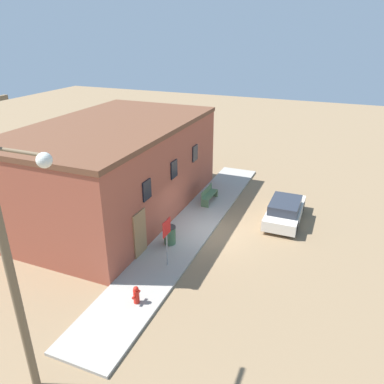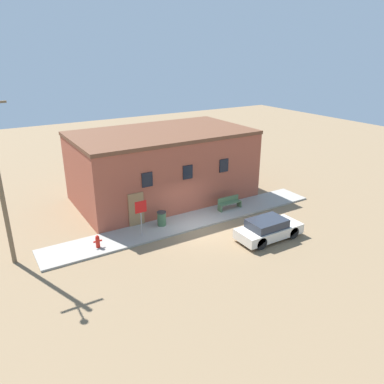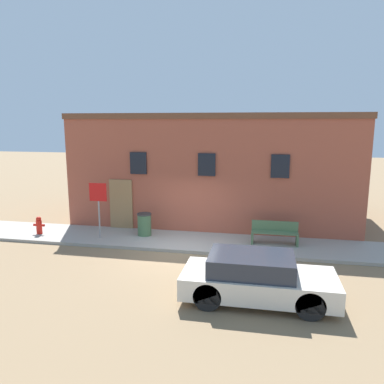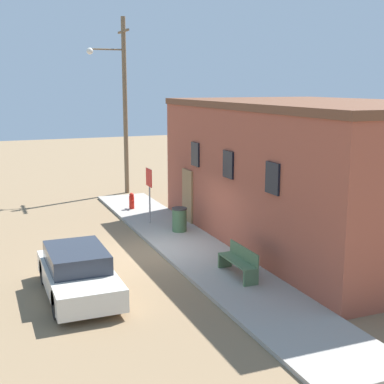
{
  "view_description": "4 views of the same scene",
  "coord_description": "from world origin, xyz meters",
  "px_view_note": "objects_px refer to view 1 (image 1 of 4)",
  "views": [
    {
      "loc": [
        -15.52,
        -5.26,
        9.45
      ],
      "look_at": [
        0.16,
        1.17,
        2.0
      ],
      "focal_mm": 35.0,
      "sensor_mm": 36.0,
      "label": 1
    },
    {
      "loc": [
        -11.1,
        -17.27,
        10.23
      ],
      "look_at": [
        0.16,
        1.17,
        2.0
      ],
      "focal_mm": 35.0,
      "sensor_mm": 36.0,
      "label": 2
    },
    {
      "loc": [
        2.79,
        -12.31,
        4.58
      ],
      "look_at": [
        0.16,
        1.17,
        2.0
      ],
      "focal_mm": 35.0,
      "sensor_mm": 36.0,
      "label": 3
    },
    {
      "loc": [
        16.21,
        -5.34,
        5.48
      ],
      "look_at": [
        0.16,
        1.17,
        2.0
      ],
      "focal_mm": 50.0,
      "sensor_mm": 36.0,
      "label": 4
    }
  ],
  "objects_px": {
    "trash_bin": "(170,235)",
    "parked_car": "(285,211)",
    "stop_sign": "(167,234)",
    "bench": "(209,195)",
    "utility_pole": "(8,246)",
    "fire_hydrant": "(136,295)"
  },
  "relations": [
    {
      "from": "stop_sign",
      "to": "bench",
      "type": "distance_m",
      "value": 6.81
    },
    {
      "from": "bench",
      "to": "utility_pole",
      "type": "xyz_separation_m",
      "value": [
        -13.43,
        0.24,
        4.2
      ]
    },
    {
      "from": "parked_car",
      "to": "stop_sign",
      "type": "bearing_deg",
      "value": 147.42
    },
    {
      "from": "stop_sign",
      "to": "parked_car",
      "type": "height_order",
      "value": "stop_sign"
    },
    {
      "from": "bench",
      "to": "fire_hydrant",
      "type": "bearing_deg",
      "value": -176.63
    },
    {
      "from": "utility_pole",
      "to": "stop_sign",
      "type": "bearing_deg",
      "value": -6.69
    },
    {
      "from": "stop_sign",
      "to": "utility_pole",
      "type": "relative_size",
      "value": 0.25
    },
    {
      "from": "bench",
      "to": "stop_sign",
      "type": "bearing_deg",
      "value": -175.27
    },
    {
      "from": "stop_sign",
      "to": "bench",
      "type": "xyz_separation_m",
      "value": [
        6.7,
        0.55,
        -1.1
      ]
    },
    {
      "from": "trash_bin",
      "to": "parked_car",
      "type": "distance_m",
      "value": 6.43
    },
    {
      "from": "bench",
      "to": "parked_car",
      "type": "relative_size",
      "value": 0.43
    },
    {
      "from": "fire_hydrant",
      "to": "parked_car",
      "type": "bearing_deg",
      "value": -24.14
    },
    {
      "from": "bench",
      "to": "parked_car",
      "type": "bearing_deg",
      "value": -97.11
    },
    {
      "from": "stop_sign",
      "to": "utility_pole",
      "type": "distance_m",
      "value": 7.46
    },
    {
      "from": "trash_bin",
      "to": "fire_hydrant",
      "type": "bearing_deg",
      "value": -171.35
    },
    {
      "from": "utility_pole",
      "to": "parked_car",
      "type": "xyz_separation_m",
      "value": [
        12.87,
        -4.71,
        -4.13
      ]
    },
    {
      "from": "fire_hydrant",
      "to": "parked_car",
      "type": "xyz_separation_m",
      "value": [
        8.76,
        -3.93,
        0.14
      ]
    },
    {
      "from": "stop_sign",
      "to": "trash_bin",
      "type": "xyz_separation_m",
      "value": [
        1.62,
        0.65,
        -1.07
      ]
    },
    {
      "from": "trash_bin",
      "to": "stop_sign",
      "type": "bearing_deg",
      "value": -158.08
    },
    {
      "from": "stop_sign",
      "to": "parked_car",
      "type": "xyz_separation_m",
      "value": [
        6.14,
        -3.92,
        -1.03
      ]
    },
    {
      "from": "utility_pole",
      "to": "bench",
      "type": "bearing_deg",
      "value": -1.01
    },
    {
      "from": "trash_bin",
      "to": "parked_car",
      "type": "height_order",
      "value": "parked_car"
    }
  ]
}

